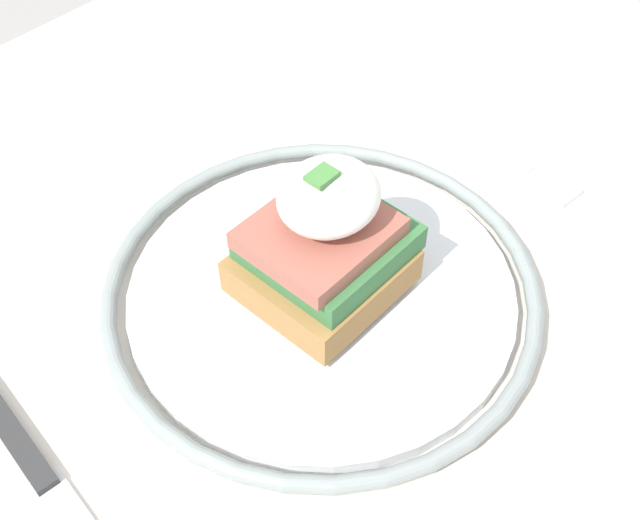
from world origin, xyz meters
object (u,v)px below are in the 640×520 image
plate (320,290)px  fork (502,154)px  sandwich (322,242)px  knife (51,491)px

plate → fork: plate is taller
sandwich → fork: (-0.18, 0.01, -0.05)m
sandwich → knife: bearing=-5.0°
plate → sandwich: 0.04m
plate → knife: 0.19m
knife → fork: bearing=176.3°
plate → fork: 0.19m
knife → plate: bearing=175.2°
fork → knife: knife is taller
plate → fork: (-0.19, 0.01, -0.01)m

